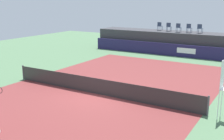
# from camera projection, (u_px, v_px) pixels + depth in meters

# --- Properties ---
(ground_plane) EXTENTS (48.00, 48.00, 0.00)m
(ground_plane) POSITION_uv_depth(u_px,v_px,m) (123.00, 82.00, 19.05)
(ground_plane) COLOR #4C704C
(court_inner) EXTENTS (12.00, 22.00, 0.00)m
(court_inner) POSITION_uv_depth(u_px,v_px,m) (98.00, 94.00, 16.55)
(court_inner) COLOR maroon
(court_inner) RESTS_ON ground
(sponsor_wall) EXTENTS (18.00, 0.22, 1.20)m
(sponsor_wall) POSITION_uv_depth(u_px,v_px,m) (175.00, 50.00, 27.64)
(sponsor_wall) COLOR #231E4C
(sponsor_wall) RESTS_ON ground
(spectator_platform) EXTENTS (18.00, 2.80, 2.20)m
(spectator_platform) POSITION_uv_depth(u_px,v_px,m) (181.00, 43.00, 29.02)
(spectator_platform) COLOR #38383D
(spectator_platform) RESTS_ON ground
(spectator_chair_far_left) EXTENTS (0.45, 0.45, 0.89)m
(spectator_chair_far_left) POSITION_uv_depth(u_px,v_px,m) (160.00, 26.00, 30.06)
(spectator_chair_far_left) COLOR #2D3D56
(spectator_chair_far_left) RESTS_ON spectator_platform
(spectator_chair_left) EXTENTS (0.48, 0.48, 0.89)m
(spectator_chair_left) POSITION_uv_depth(u_px,v_px,m) (169.00, 26.00, 29.30)
(spectator_chair_left) COLOR #2D3D56
(spectator_chair_left) RESTS_ON spectator_platform
(spectator_chair_center) EXTENTS (0.46, 0.46, 0.89)m
(spectator_chair_center) POSITION_uv_depth(u_px,v_px,m) (179.00, 27.00, 28.46)
(spectator_chair_center) COLOR #2D3D56
(spectator_chair_center) RESTS_ON spectator_platform
(spectator_chair_right) EXTENTS (0.45, 0.45, 0.89)m
(spectator_chair_right) POSITION_uv_depth(u_px,v_px,m) (189.00, 28.00, 27.99)
(spectator_chair_right) COLOR #2D3D56
(spectator_chair_right) RESTS_ON spectator_platform
(spectator_chair_far_right) EXTENTS (0.47, 0.47, 0.89)m
(spectator_chair_far_right) POSITION_uv_depth(u_px,v_px,m) (200.00, 28.00, 27.56)
(spectator_chair_far_right) COLOR #2D3D56
(spectator_chair_far_right) RESTS_ON spectator_platform
(umpire_chair) EXTENTS (0.50, 0.50, 2.76)m
(umpire_chair) POSITION_uv_depth(u_px,v_px,m) (224.00, 86.00, 12.78)
(umpire_chair) COLOR white
(umpire_chair) RESTS_ON ground
(tennis_net) EXTENTS (12.40, 0.02, 0.95)m
(tennis_net) POSITION_uv_depth(u_px,v_px,m) (98.00, 86.00, 16.43)
(tennis_net) COLOR #2D2D2D
(tennis_net) RESTS_ON ground
(net_post_near) EXTENTS (0.10, 0.10, 1.00)m
(net_post_near) POSITION_uv_depth(u_px,v_px,m) (23.00, 72.00, 19.53)
(net_post_near) COLOR #4C4C51
(net_post_near) RESTS_ON ground
(net_post_far) EXTENTS (0.10, 0.10, 1.00)m
(net_post_far) POSITION_uv_depth(u_px,v_px,m) (208.00, 106.00, 13.33)
(net_post_far) COLOR #4C4C51
(net_post_far) RESTS_ON ground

